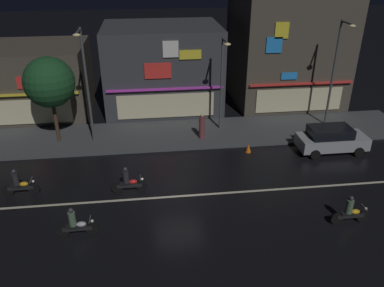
{
  "coord_description": "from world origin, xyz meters",
  "views": [
    {
      "loc": [
        -1.31,
        -16.74,
        11.63
      ],
      "look_at": [
        1.12,
        3.15,
        1.46
      ],
      "focal_mm": 36.14,
      "sensor_mm": 36.0,
      "label": 1
    }
  ],
  "objects_px": {
    "parked_car_near_kerb": "(331,139)",
    "traffic_cone": "(248,148)",
    "motorcycle_trailing_far": "(350,212)",
    "motorcycle_following": "(19,184)",
    "streetlamp_west": "(86,79)",
    "streetlamp_east": "(336,66)",
    "motorcycle_lead": "(75,224)",
    "pedestrian_on_sidewalk": "(202,127)",
    "motorcycle_opposite_lane": "(128,182)",
    "streetlamp_mid": "(222,77)"
  },
  "relations": [
    {
      "from": "streetlamp_west",
      "to": "pedestrian_on_sidewalk",
      "type": "relative_size",
      "value": 4.22
    },
    {
      "from": "pedestrian_on_sidewalk",
      "to": "motorcycle_lead",
      "type": "bearing_deg",
      "value": -19.37
    },
    {
      "from": "parked_car_near_kerb",
      "to": "motorcycle_trailing_far",
      "type": "distance_m",
      "value": 7.37
    },
    {
      "from": "streetlamp_west",
      "to": "pedestrian_on_sidewalk",
      "type": "distance_m",
      "value": 8.0
    },
    {
      "from": "streetlamp_west",
      "to": "motorcycle_following",
      "type": "distance_m",
      "value": 7.41
    },
    {
      "from": "parked_car_near_kerb",
      "to": "motorcycle_trailing_far",
      "type": "height_order",
      "value": "parked_car_near_kerb"
    },
    {
      "from": "streetlamp_mid",
      "to": "motorcycle_following",
      "type": "bearing_deg",
      "value": -151.62
    },
    {
      "from": "motorcycle_opposite_lane",
      "to": "streetlamp_mid",
      "type": "bearing_deg",
      "value": 56.38
    },
    {
      "from": "streetlamp_west",
      "to": "motorcycle_opposite_lane",
      "type": "bearing_deg",
      "value": -67.7
    },
    {
      "from": "pedestrian_on_sidewalk",
      "to": "traffic_cone",
      "type": "xyz_separation_m",
      "value": [
        2.69,
        -2.09,
        -0.67
      ]
    },
    {
      "from": "parked_car_near_kerb",
      "to": "traffic_cone",
      "type": "xyz_separation_m",
      "value": [
        -5.19,
        0.51,
        -0.59
      ]
    },
    {
      "from": "streetlamp_east",
      "to": "motorcycle_following",
      "type": "relative_size",
      "value": 3.88
    },
    {
      "from": "streetlamp_east",
      "to": "motorcycle_lead",
      "type": "xyz_separation_m",
      "value": [
        -16.27,
        -10.03,
        -3.84
      ]
    },
    {
      "from": "streetlamp_mid",
      "to": "streetlamp_east",
      "type": "height_order",
      "value": "streetlamp_east"
    },
    {
      "from": "parked_car_near_kerb",
      "to": "motorcycle_following",
      "type": "height_order",
      "value": "parked_car_near_kerb"
    },
    {
      "from": "streetlamp_east",
      "to": "motorcycle_lead",
      "type": "height_order",
      "value": "streetlamp_east"
    },
    {
      "from": "streetlamp_mid",
      "to": "streetlamp_east",
      "type": "relative_size",
      "value": 0.87
    },
    {
      "from": "streetlamp_mid",
      "to": "motorcycle_lead",
      "type": "xyz_separation_m",
      "value": [
        -8.51,
        -10.17,
        -3.34
      ]
    },
    {
      "from": "motorcycle_trailing_far",
      "to": "motorcycle_following",
      "type": "bearing_deg",
      "value": -21.83
    },
    {
      "from": "streetlamp_west",
      "to": "traffic_cone",
      "type": "height_order",
      "value": "streetlamp_west"
    },
    {
      "from": "pedestrian_on_sidewalk",
      "to": "traffic_cone",
      "type": "bearing_deg",
      "value": 70.68
    },
    {
      "from": "motorcycle_opposite_lane",
      "to": "motorcycle_trailing_far",
      "type": "distance_m",
      "value": 11.06
    },
    {
      "from": "motorcycle_lead",
      "to": "motorcycle_following",
      "type": "bearing_deg",
      "value": -52.27
    },
    {
      "from": "streetlamp_west",
      "to": "motorcycle_trailing_far",
      "type": "distance_m",
      "value": 16.56
    },
    {
      "from": "streetlamp_west",
      "to": "streetlamp_east",
      "type": "bearing_deg",
      "value": 2.99
    },
    {
      "from": "pedestrian_on_sidewalk",
      "to": "parked_car_near_kerb",
      "type": "xyz_separation_m",
      "value": [
        7.89,
        -2.6,
        -0.08
      ]
    },
    {
      "from": "pedestrian_on_sidewalk",
      "to": "traffic_cone",
      "type": "height_order",
      "value": "pedestrian_on_sidewalk"
    },
    {
      "from": "motorcycle_opposite_lane",
      "to": "motorcycle_trailing_far",
      "type": "height_order",
      "value": "same"
    },
    {
      "from": "streetlamp_mid",
      "to": "traffic_cone",
      "type": "height_order",
      "value": "streetlamp_mid"
    },
    {
      "from": "motorcycle_following",
      "to": "motorcycle_trailing_far",
      "type": "relative_size",
      "value": 1.0
    },
    {
      "from": "streetlamp_west",
      "to": "streetlamp_mid",
      "type": "relative_size",
      "value": 1.15
    },
    {
      "from": "parked_car_near_kerb",
      "to": "motorcycle_trailing_far",
      "type": "xyz_separation_m",
      "value": [
        -2.28,
        -7.0,
        -0.24
      ]
    },
    {
      "from": "parked_car_near_kerb",
      "to": "motorcycle_following",
      "type": "bearing_deg",
      "value": 8.26
    },
    {
      "from": "streetlamp_east",
      "to": "parked_car_near_kerb",
      "type": "bearing_deg",
      "value": -110.85
    },
    {
      "from": "streetlamp_east",
      "to": "motorcycle_trailing_far",
      "type": "height_order",
      "value": "streetlamp_east"
    },
    {
      "from": "streetlamp_west",
      "to": "streetlamp_mid",
      "type": "height_order",
      "value": "streetlamp_west"
    },
    {
      "from": "motorcycle_lead",
      "to": "streetlamp_west",
      "type": "bearing_deg",
      "value": -93.64
    },
    {
      "from": "streetlamp_west",
      "to": "motorcycle_opposite_lane",
      "type": "xyz_separation_m",
      "value": [
        2.42,
        -5.91,
        -3.84
      ]
    },
    {
      "from": "pedestrian_on_sidewalk",
      "to": "motorcycle_following",
      "type": "relative_size",
      "value": 0.92
    },
    {
      "from": "streetlamp_west",
      "to": "parked_car_near_kerb",
      "type": "bearing_deg",
      "value": -10.5
    },
    {
      "from": "parked_car_near_kerb",
      "to": "motorcycle_opposite_lane",
      "type": "bearing_deg",
      "value": 13.88
    },
    {
      "from": "motorcycle_opposite_lane",
      "to": "traffic_cone",
      "type": "xyz_separation_m",
      "value": [
        7.44,
        3.63,
        -0.36
      ]
    },
    {
      "from": "streetlamp_east",
      "to": "parked_car_near_kerb",
      "type": "xyz_separation_m",
      "value": [
        -1.39,
        -3.65,
        -3.6
      ]
    },
    {
      "from": "parked_car_near_kerb",
      "to": "motorcycle_following",
      "type": "xyz_separation_m",
      "value": [
        -18.3,
        -2.66,
        -0.24
      ]
    },
    {
      "from": "streetlamp_mid",
      "to": "motorcycle_following",
      "type": "relative_size",
      "value": 3.38
    },
    {
      "from": "parked_car_near_kerb",
      "to": "traffic_cone",
      "type": "distance_m",
      "value": 5.25
    },
    {
      "from": "motorcycle_following",
      "to": "streetlamp_mid",
      "type": "bearing_deg",
      "value": 20.97
    },
    {
      "from": "streetlamp_west",
      "to": "streetlamp_east",
      "type": "xyz_separation_m",
      "value": [
        16.45,
        0.86,
        -0.01
      ]
    },
    {
      "from": "streetlamp_mid",
      "to": "traffic_cone",
      "type": "distance_m",
      "value": 5.08
    },
    {
      "from": "motorcycle_lead",
      "to": "traffic_cone",
      "type": "relative_size",
      "value": 3.45
    }
  ]
}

